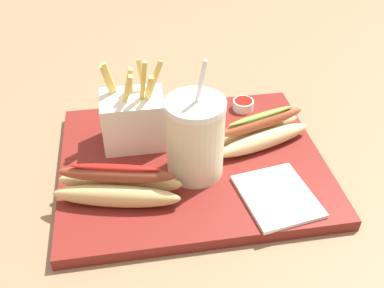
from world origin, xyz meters
TOP-DOWN VIEW (x-y plane):
  - ground_plane at (0.00, 0.00)m, footprint 2.40×2.40m
  - food_tray at (0.00, 0.00)m, footprint 0.43×0.35m
  - soda_cup at (0.00, -0.03)m, footprint 0.09×0.09m
  - fries_basket at (-0.09, 0.06)m, footprint 0.11×0.08m
  - hot_dog_1 at (0.12, 0.02)m, footprint 0.19×0.11m
  - hot_dog_2 at (-0.12, -0.07)m, footprint 0.20×0.10m
  - ketchup_cup_1 at (0.05, 0.10)m, footprint 0.04×0.04m
  - ketchup_cup_2 at (0.12, 0.13)m, footprint 0.04×0.04m
  - ketchup_cup_3 at (-0.11, 0.14)m, footprint 0.03×0.03m
  - napkin_stack at (0.11, -0.11)m, footprint 0.12×0.13m

SIDE VIEW (x-z plane):
  - ground_plane at x=0.00m, z-range -0.02..0.00m
  - food_tray at x=0.00m, z-range 0.00..0.02m
  - napkin_stack at x=0.11m, z-range 0.02..0.03m
  - ketchup_cup_3 at x=-0.11m, z-range 0.02..0.04m
  - ketchup_cup_2 at x=0.12m, z-range 0.02..0.04m
  - ketchup_cup_1 at x=0.05m, z-range 0.02..0.04m
  - hot_dog_1 at x=0.12m, z-range 0.01..0.07m
  - hot_dog_2 at x=-0.12m, z-range 0.01..0.08m
  - fries_basket at x=-0.09m, z-range -0.01..0.15m
  - soda_cup at x=0.00m, z-range -0.01..0.18m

